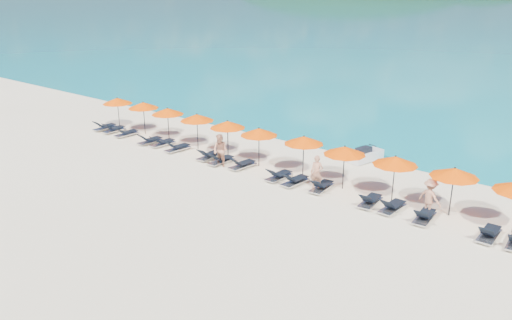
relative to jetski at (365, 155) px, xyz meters
The scene contains 33 objects.
ground 10.05m from the jetski, 106.26° to the right, with size 1400.00×1400.00×0.00m, color beige.
headland_main 611.92m from the jetski, 119.72° to the left, with size 374.00×242.00×126.50m.
headland_small 572.27m from the jetski, 105.52° to the left, with size 162.00×126.00×85.50m.
jetski is the anchor object (origin of this frame).
beachgoer_a 5.50m from the jetski, 88.66° to the right, with size 0.63×0.41×1.73m, color tan.
beachgoer_b 8.46m from the jetski, 134.13° to the right, with size 0.91×0.53×1.88m, color tan.
beachgoer_c 7.54m from the jetski, 41.18° to the right, with size 1.10×0.51×1.70m, color tan.
umbrella_0 17.86m from the jetski, 165.00° to the right, with size 2.10×2.10×2.28m.
umbrella_1 15.32m from the jetski, 163.31° to the right, with size 2.10×2.10×2.28m.
umbrella_2 12.87m from the jetski, 159.24° to the right, with size 2.10×2.10×2.28m.
umbrella_3 10.43m from the jetski, 154.11° to the right, with size 2.10×2.10×2.28m.
umbrella_4 8.24m from the jetski, 145.66° to the right, with size 2.10×2.10×2.28m.
umbrella_5 6.50m from the jetski, 132.36° to the right, with size 2.10×2.10×2.28m.
umbrella_6 4.92m from the jetski, 107.52° to the right, with size 2.10×2.10×2.28m.
umbrella_7 5.07m from the jetski, 75.93° to the right, with size 2.10×2.10×2.28m.
umbrella_8 6.11m from the jetski, 50.39° to the right, with size 2.10×2.10×2.28m.
umbrella_9 7.94m from the jetski, 34.54° to the right, with size 2.10×2.10×2.28m.
lounger_0 18.46m from the jetski, 162.44° to the right, with size 0.65×1.71×0.66m.
lounger_1 17.46m from the jetski, 161.53° to the right, with size 0.72×1.73×0.66m.
lounger_2 16.09m from the jetski, 159.61° to the right, with size 0.69×1.72×0.66m.
lounger_3 13.70m from the jetski, 155.31° to the right, with size 0.71×1.73×0.66m.
lounger_4 12.70m from the jetski, 154.07° to the right, with size 0.74×1.74×0.66m.
lounger_5 11.40m from the jetski, 150.17° to the right, with size 0.76×1.75×0.66m.
lounger_6 9.16m from the jetski, 142.77° to the right, with size 0.76×1.75×0.66m.
lounger_7 8.41m from the jetski, 137.24° to the right, with size 0.71×1.73×0.66m.
lounger_8 7.27m from the jetski, 130.47° to the right, with size 0.77×1.75×0.66m.
lounger_9 6.02m from the jetski, 110.06° to the right, with size 0.70×1.73×0.66m.
lounger_10 5.81m from the jetski, 99.90° to the right, with size 0.76×1.75×0.66m.
lounger_11 5.55m from the jetski, 85.08° to the right, with size 0.76×1.75×0.66m.
lounger_12 6.48m from the jetski, 60.59° to the right, with size 0.75×1.74×0.66m.
lounger_13 7.05m from the jetski, 52.76° to the right, with size 0.70×1.73×0.66m.
lounger_14 8.11m from the jetski, 44.63° to the right, with size 0.76×1.75×0.66m.
lounger_15 10.12m from the jetski, 33.85° to the right, with size 0.64×1.71×0.66m.
Camera 1 is at (15.26, -15.80, 9.47)m, focal length 35.00 mm.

